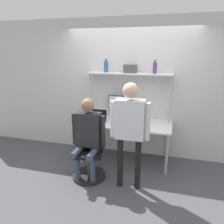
{
  "coord_description": "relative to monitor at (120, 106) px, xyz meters",
  "views": [
    {
      "loc": [
        0.78,
        -3.42,
        2.08
      ],
      "look_at": [
        -0.12,
        -0.16,
        1.13
      ],
      "focal_mm": 35.0,
      "sensor_mm": 36.0,
      "label": 1
    }
  ],
  "objects": [
    {
      "name": "wall_back",
      "position": [
        0.17,
        0.16,
        0.31
      ],
      "size": [
        8.0,
        0.06,
        2.7
      ],
      "color": "silver",
      "rests_on": "ground_plane"
    },
    {
      "name": "storage_box",
      "position": [
        0.19,
        -0.02,
        0.72
      ],
      "size": [
        0.23,
        0.17,
        0.15
      ],
      "color": "#4C4C51",
      "rests_on": "shelf_unit"
    },
    {
      "name": "shelf_unit",
      "position": [
        0.17,
        -0.02,
        0.41
      ],
      "size": [
        1.6,
        0.29,
        1.68
      ],
      "color": "white",
      "rests_on": "ground_plane"
    },
    {
      "name": "person_seated",
      "position": [
        -0.3,
        -1.01,
        -0.23
      ],
      "size": [
        0.57,
        0.47,
        1.37
      ],
      "color": "#38425B",
      "rests_on": "ground_plane"
    },
    {
      "name": "person_standing",
      "position": [
        0.4,
        -1.09,
        0.02
      ],
      "size": [
        0.59,
        0.22,
        1.66
      ],
      "color": "black",
      "rests_on": "ground_plane"
    },
    {
      "name": "monitor",
      "position": [
        0.0,
        0.0,
        0.0
      ],
      "size": [
        0.47,
        0.17,
        0.46
      ],
      "color": "black",
      "rests_on": "desk"
    },
    {
      "name": "desk",
      "position": [
        0.17,
        -0.25,
        -0.34
      ],
      "size": [
        1.69,
        0.76,
        0.78
      ],
      "color": "white",
      "rests_on": "ground_plane"
    },
    {
      "name": "laptop",
      "position": [
        -0.33,
        -0.37,
        -0.19
      ],
      "size": [
        0.32,
        0.26,
        0.25
      ],
      "color": "#BCBCC1",
      "rests_on": "desk"
    },
    {
      "name": "ground_plane",
      "position": [
        0.17,
        -0.65,
        -1.04
      ],
      "size": [
        12.0,
        12.0,
        0.0
      ],
      "primitive_type": "plane",
      "color": "#4C4C51"
    },
    {
      "name": "cell_phone",
      "position": [
        -0.05,
        -0.38,
        -0.25
      ],
      "size": [
        0.07,
        0.15,
        0.01
      ],
      "color": "#264C8C",
      "rests_on": "desk"
    },
    {
      "name": "bottle_purple",
      "position": [
        0.64,
        -0.02,
        0.75
      ],
      "size": [
        0.07,
        0.07,
        0.24
      ],
      "color": "#593372",
      "rests_on": "shelf_unit"
    },
    {
      "name": "office_chair",
      "position": [
        -0.3,
        -0.97,
        -0.75
      ],
      "size": [
        0.56,
        0.56,
        0.93
      ],
      "color": "black",
      "rests_on": "ground_plane"
    },
    {
      "name": "bottle_blue",
      "position": [
        -0.28,
        -0.02,
        0.75
      ],
      "size": [
        0.08,
        0.08,
        0.24
      ],
      "color": "#335999",
      "rests_on": "shelf_unit"
    }
  ]
}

